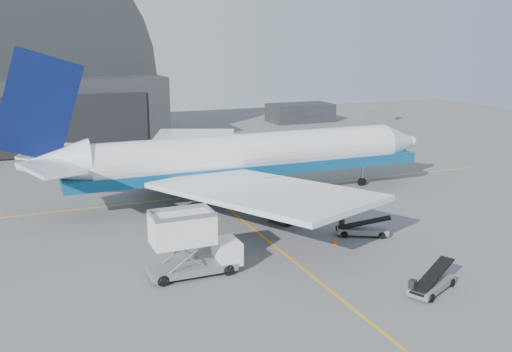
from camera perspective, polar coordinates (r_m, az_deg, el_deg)
name	(u,v)px	position (r m, az deg, el deg)	size (l,w,h in m)	color
ground	(281,251)	(50.75, 2.55, -7.53)	(200.00, 200.00, 0.00)	#565659
taxi_lines	(232,212)	(61.82, -2.40, -3.61)	(80.00, 42.12, 0.02)	gold
hangar	(8,91)	(108.20, -23.55, 7.84)	(50.00, 28.30, 28.00)	black
distant_bldg_a	(300,121)	(130.01, 4.42, 5.46)	(14.00, 8.00, 4.00)	black
distant_bldg_b	(374,120)	(135.14, 11.68, 5.53)	(8.00, 6.00, 2.80)	slate
airliner	(235,158)	(65.34, -2.09, 1.82)	(50.51, 48.98, 17.73)	white
catering_truck	(191,245)	(45.28, -6.56, -6.82)	(7.36, 2.91, 5.04)	slate
pushback_tug	(292,213)	(58.97, 3.57, -3.74)	(4.85, 3.82, 1.98)	black
belt_loader_a	(431,284)	(44.83, 17.14, -10.27)	(5.08, 3.57, 1.95)	slate
belt_loader_b	(362,229)	(55.36, 10.55, -5.27)	(5.02, 3.71, 1.95)	slate
traffic_cone	(335,242)	(52.59, 7.93, -6.56)	(0.41, 0.41, 0.59)	#FF4D08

